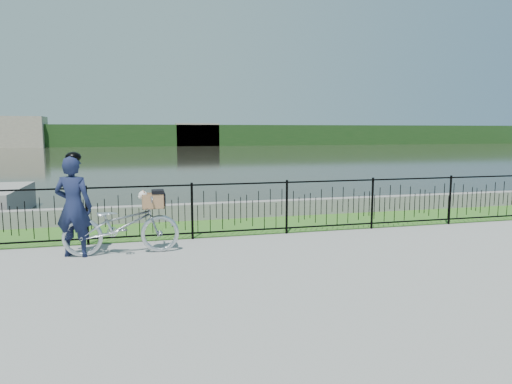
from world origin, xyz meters
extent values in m
plane|color=gray|center=(0.00, 0.00, 0.00)|extent=(120.00, 120.00, 0.00)
cube|color=#34651F|center=(0.00, 2.60, 0.00)|extent=(60.00, 2.00, 0.01)
plane|color=#27281D|center=(0.00, 33.00, 0.00)|extent=(120.00, 120.00, 0.00)
cube|color=gray|center=(0.00, 3.60, 0.20)|extent=(60.00, 0.30, 0.40)
cube|color=#1F4018|center=(0.00, 60.00, 1.50)|extent=(120.00, 6.00, 3.00)
cube|color=#A19781|center=(-18.00, 58.00, 2.00)|extent=(8.00, 4.00, 4.00)
cube|color=#A19781|center=(6.00, 58.50, 1.60)|extent=(6.00, 3.00, 3.20)
imported|color=silver|center=(-2.34, 0.77, 0.52)|extent=(1.99, 0.70, 1.05)
cube|color=black|center=(-1.78, 0.77, 0.81)|extent=(0.38, 0.18, 0.02)
cube|color=#956945|center=(-1.78, 0.77, 0.82)|extent=(0.39, 0.29, 0.01)
cube|color=#956945|center=(-1.78, 0.90, 0.94)|extent=(0.39, 0.01, 0.26)
cube|color=#956945|center=(-1.78, 0.63, 0.94)|extent=(0.39, 0.01, 0.26)
cube|color=#956945|center=(-1.59, 0.77, 0.94)|extent=(0.02, 0.29, 0.26)
cube|color=#956945|center=(-1.97, 0.77, 0.94)|extent=(0.02, 0.29, 0.26)
cube|color=black|center=(-1.70, 0.77, 1.10)|extent=(0.21, 0.30, 0.06)
cube|color=black|center=(-1.58, 0.77, 0.96)|extent=(0.02, 0.30, 0.21)
ellipsoid|color=silver|center=(-1.80, 0.77, 0.94)|extent=(0.31, 0.22, 0.20)
sphere|color=silver|center=(-1.95, 0.75, 1.05)|extent=(0.15, 0.15, 0.15)
sphere|color=silver|center=(-2.00, 0.73, 1.02)|extent=(0.07, 0.07, 0.07)
sphere|color=black|center=(-2.03, 0.72, 1.01)|extent=(0.02, 0.02, 0.02)
cone|color=#9F6342|center=(-1.95, 0.81, 1.11)|extent=(0.06, 0.08, 0.08)
cone|color=#9F6342|center=(-1.93, 0.71, 1.11)|extent=(0.06, 0.08, 0.08)
imported|color=#151B3A|center=(-3.12, 0.82, 0.88)|extent=(0.73, 0.59, 1.75)
ellipsoid|color=black|center=(-3.12, 0.82, 1.73)|extent=(0.26, 0.29, 0.18)
camera|label=1|loc=(-1.97, -7.47, 2.18)|focal=32.00mm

